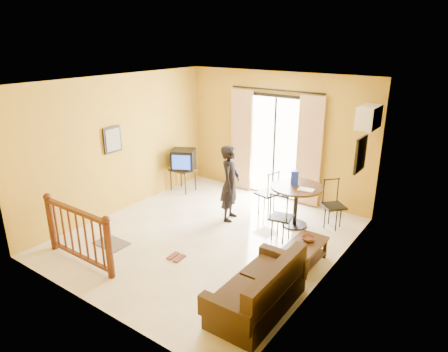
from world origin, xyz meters
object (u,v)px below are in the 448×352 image
Objects in this scene: dining_table at (296,194)px; sofa at (260,292)px; coffee_table at (305,250)px; television at (183,159)px; standing_person at (230,183)px.

dining_table reaches higher than sofa.
dining_table is 1.47m from coffee_table.
coffee_table is (3.72, -1.35, -0.52)m from television.
coffee_table is 1.40m from sofa.
sofa reaches higher than coffee_table.
dining_table is 2.72m from sofa.
television reaches higher than sofa.
coffee_table is at bearing -48.22° from television.
dining_table is at bearing -31.23° from television.
television is 3.99m from coffee_table.
sofa is 2.91m from standing_person.
television is at bearing 177.07° from dining_table.
coffee_table is 2.14m from standing_person.
television is at bearing 160.09° from coffee_table.
sofa is at bearing -73.75° from dining_table.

